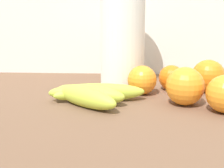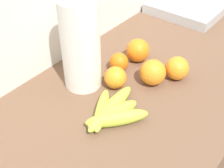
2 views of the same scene
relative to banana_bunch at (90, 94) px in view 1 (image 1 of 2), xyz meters
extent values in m
cube|color=silver|center=(0.34, 0.35, -0.28)|extent=(2.24, 0.06, 1.30)
ellipsoid|color=#BACE3F|center=(-0.01, -0.03, 0.00)|extent=(0.17, 0.15, 0.04)
ellipsoid|color=#B9CA3F|center=(0.00, -0.01, 0.00)|extent=(0.17, 0.09, 0.04)
ellipsoid|color=#B6CF3F|center=(0.01, 0.01, 0.00)|extent=(0.22, 0.06, 0.04)
ellipsoid|color=#B5CC3F|center=(-0.01, 0.03, 0.00)|extent=(0.17, 0.12, 0.03)
sphere|color=orange|center=(0.29, 0.11, 0.02)|extent=(0.08, 0.08, 0.08)
sphere|color=orange|center=(0.12, 0.08, 0.02)|extent=(0.07, 0.07, 0.07)
sphere|color=orange|center=(0.21, 0.00, 0.02)|extent=(0.08, 0.08, 0.08)
sphere|color=orange|center=(0.20, 0.12, 0.01)|extent=(0.06, 0.06, 0.06)
cylinder|color=white|center=(0.07, 0.17, 0.12)|extent=(0.12, 0.12, 0.29)
cylinder|color=gray|center=(0.07, 0.17, 0.14)|extent=(0.02, 0.02, 0.32)
camera|label=1|loc=(0.08, -0.64, 0.18)|focal=48.52mm
camera|label=2|loc=(-0.48, -0.39, 0.60)|focal=49.21mm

